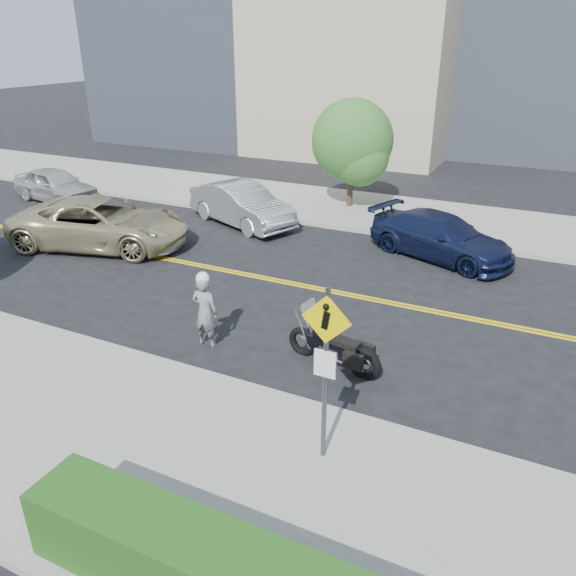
# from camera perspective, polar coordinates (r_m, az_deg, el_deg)

# --- Properties ---
(ground_plane) EXTENTS (120.00, 120.00, 0.00)m
(ground_plane) POSITION_cam_1_polar(r_m,az_deg,el_deg) (16.07, -1.62, 0.85)
(ground_plane) COLOR black
(ground_plane) RESTS_ON ground
(sidewalk_near) EXTENTS (60.00, 5.00, 0.15)m
(sidewalk_near) POSITION_cam_1_polar(r_m,az_deg,el_deg) (10.86, -20.68, -13.20)
(sidewalk_near) COLOR #9E9B91
(sidewalk_near) RESTS_ON ground_plane
(sidewalk_far) EXTENTS (60.00, 5.00, 0.15)m
(sidewalk_far) POSITION_cam_1_polar(r_m,az_deg,el_deg) (22.57, 7.26, 7.87)
(sidewalk_far) COLOR #9E9B91
(sidewalk_far) RESTS_ON ground_plane
(pedestrian_sign) EXTENTS (0.78, 0.08, 3.00)m
(pedestrian_sign) POSITION_cam_1_polar(r_m,az_deg,el_deg) (8.50, 3.83, -7.30)
(pedestrian_sign) COLOR #4C4C51
(pedestrian_sign) RESTS_ON sidewalk_near
(motorcyclist) EXTENTS (0.64, 0.44, 1.79)m
(motorcyclist) POSITION_cam_1_polar(r_m,az_deg,el_deg) (12.48, -8.44, -2.19)
(motorcyclist) COLOR #AAAAAE
(motorcyclist) RESTS_ON ground
(motorcycle) EXTENTS (2.25, 1.05, 1.32)m
(motorcycle) POSITION_cam_1_polar(r_m,az_deg,el_deg) (11.74, 4.69, -5.08)
(motorcycle) COLOR black
(motorcycle) RESTS_ON ground
(suv) EXTENTS (6.21, 4.05, 1.59)m
(suv) POSITION_cam_1_polar(r_m,az_deg,el_deg) (19.38, -18.49, 6.25)
(suv) COLOR #C1B68D
(suv) RESTS_ON ground
(parked_car_white) EXTENTS (4.21, 2.12, 1.38)m
(parked_car_white) POSITION_cam_1_polar(r_m,az_deg,el_deg) (25.66, -22.55, 9.65)
(parked_car_white) COLOR beige
(parked_car_white) RESTS_ON ground
(parked_car_silver) EXTENTS (4.82, 3.21, 1.50)m
(parked_car_silver) POSITION_cam_1_polar(r_m,az_deg,el_deg) (20.75, -4.75, 8.46)
(parked_car_silver) COLOR #A4A7AC
(parked_car_silver) RESTS_ON ground
(parked_car_blue) EXTENTS (5.03, 3.40, 1.35)m
(parked_car_blue) POSITION_cam_1_polar(r_m,az_deg,el_deg) (18.14, 15.28, 5.05)
(parked_car_blue) COLOR #162044
(parked_car_blue) RESTS_ON ground
(tree_far_a) EXTENTS (3.13, 3.13, 4.27)m
(tree_far_a) POSITION_cam_1_polar(r_m,az_deg,el_deg) (22.31, 6.54, 14.66)
(tree_far_a) COLOR #382619
(tree_far_a) RESTS_ON ground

